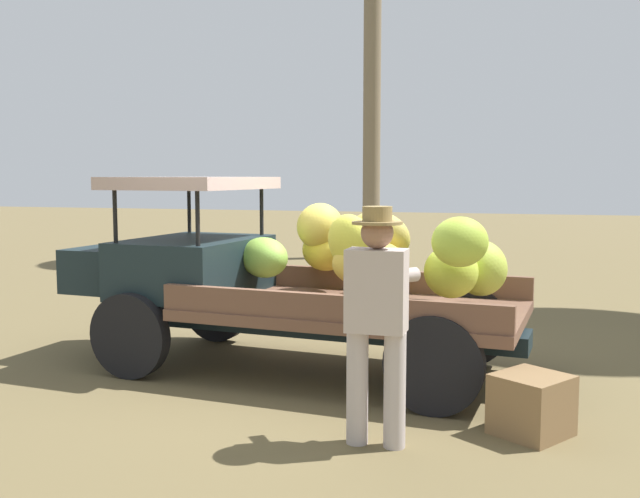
# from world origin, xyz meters

# --- Properties ---
(ground_plane) EXTENTS (60.00, 60.00, 0.00)m
(ground_plane) POSITION_xyz_m (0.00, 0.00, 0.00)
(ground_plane) COLOR brown
(truck) EXTENTS (4.55, 2.03, 1.83)m
(truck) POSITION_xyz_m (0.07, -0.10, 0.92)
(truck) COLOR #18262A
(truck) RESTS_ON ground
(farmer) EXTENTS (0.53, 0.46, 1.64)m
(farmer) POSITION_xyz_m (-1.23, 1.60, 0.93)
(farmer) COLOR #BBAEAC
(farmer) RESTS_ON ground
(wooden_crate) EXTENTS (0.64, 0.64, 0.43)m
(wooden_crate) POSITION_xyz_m (-2.26, 1.09, 0.22)
(wooden_crate) COLOR olive
(wooden_crate) RESTS_ON ground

